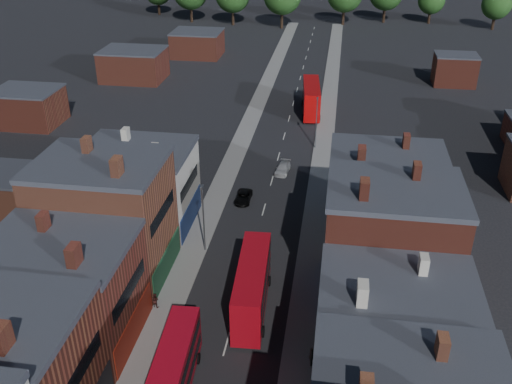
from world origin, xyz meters
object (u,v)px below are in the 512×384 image
(car_3, at_px, (283,168))
(ped_1, at_px, (155,300))
(bus_1, at_px, (252,286))
(car_2, at_px, (243,197))
(bus_0, at_px, (174,370))
(bus_2, at_px, (311,98))
(ped_3, at_px, (311,356))

(car_3, distance_m, ped_1, 32.21)
(bus_1, xyz_separation_m, car_2, (-4.41, 20.71, -2.13))
(car_2, relative_size, ped_1, 2.70)
(bus_0, bearing_deg, car_2, 86.84)
(bus_1, relative_size, bus_2, 0.96)
(ped_1, xyz_separation_m, ped_3, (15.27, -5.33, 0.17))
(bus_1, bearing_deg, bus_2, 84.85)
(bus_0, distance_m, ped_1, 11.02)
(bus_2, distance_m, car_2, 34.22)
(bus_2, xyz_separation_m, car_2, (-6.41, -33.54, -2.24))
(car_2, distance_m, ped_3, 29.24)
(bus_0, height_order, ped_3, bus_0)
(bus_1, height_order, ped_3, bus_1)
(ped_1, bearing_deg, ped_3, 176.84)
(car_2, height_order, ped_3, ped_3)
(bus_0, relative_size, car_3, 2.49)
(bus_1, xyz_separation_m, ped_1, (-9.20, -1.26, -1.82))
(bus_1, relative_size, car_2, 2.85)
(bus_0, xyz_separation_m, car_3, (4.15, 40.77, -1.81))
(bus_2, xyz_separation_m, ped_3, (4.07, -60.83, -1.76))
(ped_1, bearing_deg, bus_1, -156.12)
(bus_2, xyz_separation_m, ped_1, (-11.20, -55.51, -1.93))
(bus_1, distance_m, bus_2, 54.28)
(car_2, height_order, car_3, car_3)
(car_2, height_order, ped_1, ped_1)
(car_3, relative_size, ped_3, 2.27)
(bus_1, relative_size, ped_1, 7.68)
(bus_1, distance_m, ped_1, 9.46)
(car_2, bearing_deg, ped_1, -102.69)
(bus_1, distance_m, car_3, 29.76)
(bus_0, height_order, car_2, bus_0)
(ped_1, relative_size, ped_3, 0.82)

